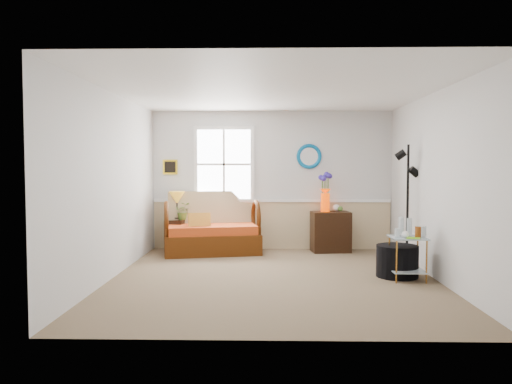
{
  "coord_description": "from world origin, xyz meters",
  "views": [
    {
      "loc": [
        -0.08,
        -6.91,
        1.57
      ],
      "look_at": [
        -0.25,
        0.44,
        1.19
      ],
      "focal_mm": 35.0,
      "sensor_mm": 36.0,
      "label": 1
    }
  ],
  "objects_px": {
    "lamp_stand": "(176,235)",
    "ottoman": "(397,261)",
    "floor_lamp": "(408,206)",
    "loveseat": "(212,223)",
    "side_table": "(407,259)",
    "cabinet": "(331,232)"
  },
  "relations": [
    {
      "from": "loveseat",
      "to": "ottoman",
      "type": "distance_m",
      "value": 3.42
    },
    {
      "from": "loveseat",
      "to": "ottoman",
      "type": "bearing_deg",
      "value": -45.26
    },
    {
      "from": "cabinet",
      "to": "floor_lamp",
      "type": "relative_size",
      "value": 0.39
    },
    {
      "from": "loveseat",
      "to": "side_table",
      "type": "xyz_separation_m",
      "value": [
        2.93,
        -2.08,
        -0.25
      ]
    },
    {
      "from": "side_table",
      "to": "ottoman",
      "type": "bearing_deg",
      "value": 112.38
    },
    {
      "from": "lamp_stand",
      "to": "floor_lamp",
      "type": "distance_m",
      "value": 4.13
    },
    {
      "from": "floor_lamp",
      "to": "ottoman",
      "type": "xyz_separation_m",
      "value": [
        -0.34,
        -0.74,
        -0.73
      ]
    },
    {
      "from": "lamp_stand",
      "to": "ottoman",
      "type": "bearing_deg",
      "value": -30.03
    },
    {
      "from": "loveseat",
      "to": "side_table",
      "type": "relative_size",
      "value": 2.8
    },
    {
      "from": "floor_lamp",
      "to": "ottoman",
      "type": "bearing_deg",
      "value": -92.98
    },
    {
      "from": "cabinet",
      "to": "lamp_stand",
      "type": "bearing_deg",
      "value": 174.15
    },
    {
      "from": "loveseat",
      "to": "cabinet",
      "type": "bearing_deg",
      "value": -6.8
    },
    {
      "from": "loveseat",
      "to": "ottoman",
      "type": "height_order",
      "value": "loveseat"
    },
    {
      "from": "cabinet",
      "to": "side_table",
      "type": "distance_m",
      "value": 2.4
    },
    {
      "from": "side_table",
      "to": "lamp_stand",
      "type": "bearing_deg",
      "value": 148.14
    },
    {
      "from": "lamp_stand",
      "to": "side_table",
      "type": "distance_m",
      "value": 4.25
    },
    {
      "from": "loveseat",
      "to": "lamp_stand",
      "type": "distance_m",
      "value": 0.75
    },
    {
      "from": "ottoman",
      "to": "lamp_stand",
      "type": "bearing_deg",
      "value": 149.97
    },
    {
      "from": "floor_lamp",
      "to": "ottoman",
      "type": "distance_m",
      "value": 1.09
    },
    {
      "from": "floor_lamp",
      "to": "cabinet",
      "type": "bearing_deg",
      "value": 149.42
    },
    {
      "from": "side_table",
      "to": "floor_lamp",
      "type": "relative_size",
      "value": 0.31
    },
    {
      "from": "lamp_stand",
      "to": "floor_lamp",
      "type": "xyz_separation_m",
      "value": [
        3.86,
        -1.3,
        0.66
      ]
    }
  ]
}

